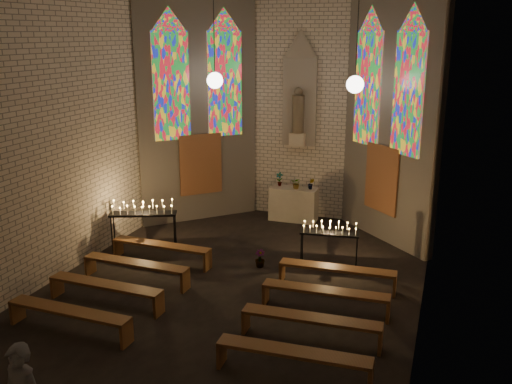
% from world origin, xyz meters
% --- Properties ---
extents(floor, '(12.00, 12.00, 0.00)m').
position_xyz_m(floor, '(0.00, 0.00, 0.00)').
color(floor, black).
rests_on(floor, ground).
extents(room, '(8.22, 12.43, 7.00)m').
position_xyz_m(room, '(-0.00, 3.37, 3.72)').
color(room, beige).
rests_on(room, ground).
extents(altar, '(1.40, 0.60, 1.00)m').
position_xyz_m(altar, '(0.00, 5.45, 0.50)').
color(altar, beige).
rests_on(altar, ground).
extents(flower_vase_left, '(0.22, 0.15, 0.42)m').
position_xyz_m(flower_vase_left, '(-0.48, 5.54, 1.21)').
color(flower_vase_left, '#4C723F').
rests_on(flower_vase_left, altar).
extents(flower_vase_center, '(0.31, 0.27, 0.34)m').
position_xyz_m(flower_vase_center, '(0.10, 5.40, 1.17)').
color(flower_vase_center, '#4C723F').
rests_on(flower_vase_center, altar).
extents(flower_vase_right, '(0.21, 0.18, 0.33)m').
position_xyz_m(flower_vase_right, '(0.51, 5.48, 1.17)').
color(flower_vase_right, '#4C723F').
rests_on(flower_vase_right, altar).
extents(aisle_flower_pot, '(0.26, 0.26, 0.43)m').
position_xyz_m(aisle_flower_pot, '(0.20, 1.74, 0.21)').
color(aisle_flower_pot, '#4C723F').
rests_on(aisle_flower_pot, ground).
extents(votive_stand_left, '(1.73, 1.00, 1.25)m').
position_xyz_m(votive_stand_left, '(-3.00, 1.84, 1.07)').
color(votive_stand_left, black).
rests_on(votive_stand_left, ground).
extents(votive_stand_right, '(1.44, 0.51, 1.03)m').
position_xyz_m(votive_stand_right, '(1.73, 2.40, 0.89)').
color(votive_stand_right, black).
rests_on(votive_stand_right, ground).
extents(pew_left_0, '(2.57, 0.45, 0.49)m').
position_xyz_m(pew_left_0, '(-2.17, 1.21, 0.40)').
color(pew_left_0, brown).
rests_on(pew_left_0, ground).
extents(pew_right_0, '(2.57, 0.45, 0.49)m').
position_xyz_m(pew_right_0, '(2.17, 1.21, 0.40)').
color(pew_right_0, brown).
rests_on(pew_right_0, ground).
extents(pew_left_1, '(2.57, 0.45, 0.49)m').
position_xyz_m(pew_left_1, '(-2.17, 0.01, 0.40)').
color(pew_left_1, brown).
rests_on(pew_left_1, ground).
extents(pew_right_1, '(2.57, 0.45, 0.49)m').
position_xyz_m(pew_right_1, '(2.17, 0.01, 0.40)').
color(pew_right_1, brown).
rests_on(pew_right_1, ground).
extents(pew_left_2, '(2.57, 0.45, 0.49)m').
position_xyz_m(pew_left_2, '(-2.17, -1.19, 0.40)').
color(pew_left_2, brown).
rests_on(pew_left_2, ground).
extents(pew_right_2, '(2.57, 0.45, 0.49)m').
position_xyz_m(pew_right_2, '(2.17, -1.19, 0.40)').
color(pew_right_2, brown).
rests_on(pew_right_2, ground).
extents(pew_left_3, '(2.57, 0.45, 0.49)m').
position_xyz_m(pew_left_3, '(-2.17, -2.39, 0.40)').
color(pew_left_3, brown).
rests_on(pew_left_3, ground).
extents(pew_right_3, '(2.57, 0.45, 0.49)m').
position_xyz_m(pew_right_3, '(2.17, -2.39, 0.40)').
color(pew_right_3, brown).
rests_on(pew_right_3, ground).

